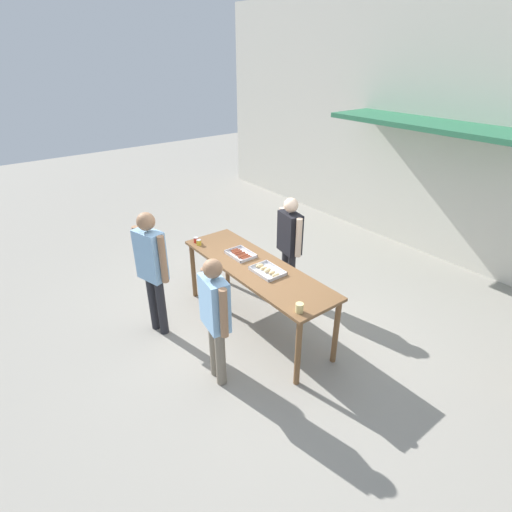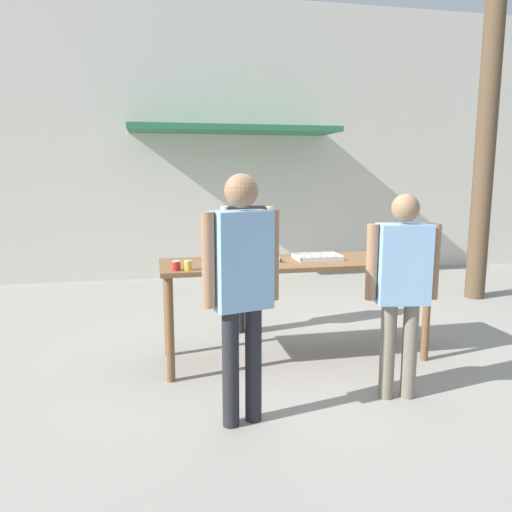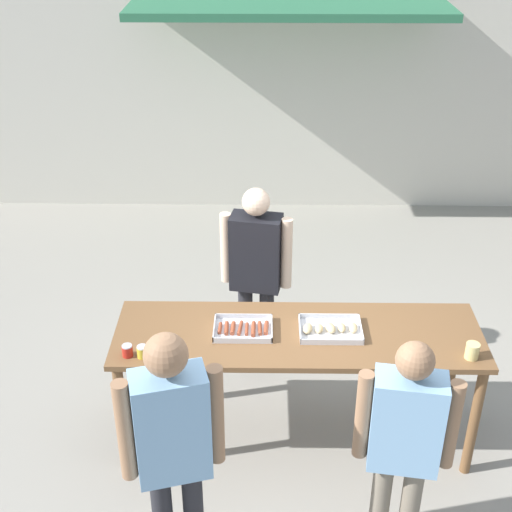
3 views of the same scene
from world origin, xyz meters
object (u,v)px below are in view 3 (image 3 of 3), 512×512
Objects in this scene: condiment_jar_mustard at (127,351)px; condiment_jar_ketchup at (142,352)px; person_customer_holding_hotdog at (173,442)px; beer_cup at (472,351)px; person_customer_with_cup at (404,438)px; person_server_behind_table at (256,265)px; food_tray_sausages at (244,329)px; food_tray_buns at (330,329)px.

condiment_jar_mustard is 1.00× the size of condiment_jar_ketchup.
condiment_jar_ketchup is 0.05× the size of person_customer_holding_hotdog.
person_customer_with_cup reaches higher than beer_cup.
person_server_behind_table is 1.02× the size of person_customer_with_cup.
beer_cup is at bearing -169.25° from person_customer_holding_hotdog.
food_tray_sausages is 1.49m from beer_cup.
condiment_jar_mustard is at bearing -115.89° from person_server_behind_table.
person_server_behind_table is 0.93× the size of person_customer_holding_hotdog.
person_customer_holding_hotdog is 1.27m from person_customer_with_cup.
beer_cup is 2.01m from person_customer_holding_hotdog.
food_tray_sausages is 0.25× the size of person_server_behind_table.
condiment_jar_mustard is at bearing -14.84° from person_customer_with_cup.
person_server_behind_table is at bearing 141.64° from beer_cup.
person_customer_with_cup is at bearing -24.51° from condiment_jar_ketchup.
food_tray_buns is at bearing -0.01° from food_tray_sausages.
food_tray_sausages is at bearing 169.55° from beer_cup.
condiment_jar_ketchup is at bearing -15.86° from person_customer_with_cup.
condiment_jar_mustard is 1.80m from person_customer_with_cup.
person_customer_holding_hotdog reaches higher than food_tray_buns.
person_customer_with_cup is at bearing -127.00° from beer_cup.
food_tray_buns is 1.05m from person_customer_with_cup.
food_tray_buns is 1.26m from condiment_jar_ketchup.
person_customer_holding_hotdog is (0.39, -0.87, 0.07)m from condiment_jar_mustard.
food_tray_sausages is 1.36m from person_customer_with_cup.
person_customer_holding_hotdog is (-0.93, -1.15, 0.09)m from food_tray_buns.
person_server_behind_table reaches higher than food_tray_buns.
condiment_jar_mustard reaches higher than food_tray_buns.
food_tray_buns is at bearing 162.98° from beer_cup.
condiment_jar_mustard is (-0.74, -0.28, 0.03)m from food_tray_sausages.
condiment_jar_mustard is 0.10m from condiment_jar_ketchup.
person_server_behind_table reaches higher than food_tray_sausages.
person_customer_with_cup reaches higher than food_tray_buns.
condiment_jar_ketchup is 0.76× the size of beer_cup.
beer_cup is at bearing -28.20° from person_server_behind_table.
food_tray_buns is 3.93× the size of beer_cup.
person_customer_with_cup is (0.92, -1.00, -0.01)m from food_tray_sausages.
person_server_behind_table is 2.02m from person_customer_with_cup.
condiment_jar_ketchup is at bearing -166.72° from food_tray_buns.
person_customer_holding_hotdog is 1.09× the size of person_customer_with_cup.
person_customer_holding_hotdog is at bearing -154.12° from beer_cup.
condiment_jar_ketchup is at bearing -112.30° from person_server_behind_table.
person_customer_holding_hotdog is at bearing -70.93° from condiment_jar_ketchup.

